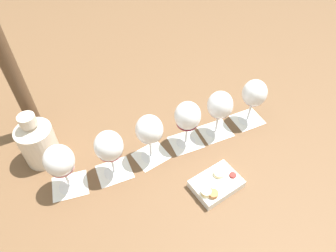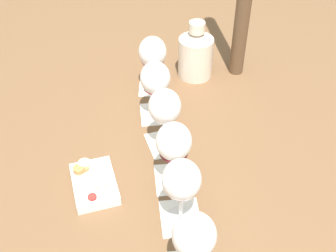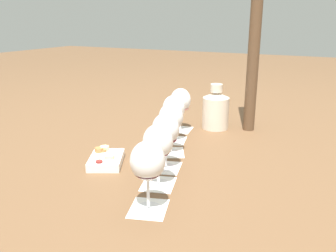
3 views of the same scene
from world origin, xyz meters
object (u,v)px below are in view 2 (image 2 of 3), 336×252
at_px(wine_glass_1, 155,80).
at_px(wine_glass_5, 194,238).
at_px(wine_glass_4, 181,182).
at_px(wine_glass_0, 153,54).
at_px(ceramic_vase, 196,53).
at_px(wine_glass_2, 165,109).
at_px(snack_dish, 94,183).
at_px(wine_glass_3, 174,144).

height_order(wine_glass_1, wine_glass_5, same).
distance_m(wine_glass_1, wine_glass_4, 0.41).
distance_m(wine_glass_0, ceramic_vase, 0.17).
xyz_separation_m(wine_glass_2, snack_dish, (0.20, -0.16, -0.11)).
xyz_separation_m(wine_glass_2, wine_glass_4, (0.26, 0.08, -0.00)).
bearing_deg(wine_glass_5, wine_glass_2, -161.99).
xyz_separation_m(ceramic_vase, snack_dish, (0.57, -0.20, -0.07)).
xyz_separation_m(wine_glass_3, wine_glass_4, (0.12, 0.04, -0.00)).
bearing_deg(wine_glass_0, snack_dish, -8.08).
distance_m(wine_glass_2, snack_dish, 0.28).
bearing_deg(snack_dish, wine_glass_4, 76.02).
bearing_deg(wine_glass_1, wine_glass_0, -165.82).
bearing_deg(wine_glass_1, wine_glass_3, 20.31).
relative_size(wine_glass_3, ceramic_vase, 0.92).
bearing_deg(wine_glass_5, snack_dish, -125.18).
relative_size(wine_glass_2, wine_glass_3, 1.00).
relative_size(wine_glass_1, wine_glass_2, 1.00).
relative_size(wine_glass_2, snack_dish, 1.01).
height_order(wine_glass_5, ceramic_vase, ceramic_vase).
relative_size(wine_glass_1, wine_glass_5, 1.00).
xyz_separation_m(wine_glass_3, wine_glass_5, (0.26, 0.08, -0.00)).
bearing_deg(snack_dish, wine_glass_3, 107.31).
xyz_separation_m(wine_glass_0, wine_glass_3, (0.41, 0.13, -0.00)).
bearing_deg(wine_glass_0, wine_glass_5, 17.90).
height_order(wine_glass_3, snack_dish, wine_glass_3).
xyz_separation_m(wine_glass_2, wine_glass_5, (0.40, 0.13, -0.00)).
bearing_deg(wine_glass_3, wine_glass_2, -160.92).
xyz_separation_m(wine_glass_1, snack_dish, (0.33, -0.10, -0.11)).
bearing_deg(ceramic_vase, wine_glass_4, 3.60).
bearing_deg(ceramic_vase, wine_glass_5, 6.33).
xyz_separation_m(wine_glass_0, snack_dish, (0.47, -0.07, -0.11)).
bearing_deg(wine_glass_4, wine_glass_0, -162.13).
height_order(wine_glass_2, wine_glass_4, same).
bearing_deg(snack_dish, ceramic_vase, 160.78).
distance_m(wine_glass_0, snack_dish, 0.49).
height_order(wine_glass_3, wine_glass_5, same).
relative_size(wine_glass_0, ceramic_vase, 0.92).
distance_m(wine_glass_3, snack_dish, 0.24).
distance_m(wine_glass_2, wine_glass_3, 0.14).
bearing_deg(wine_glass_1, wine_glass_2, 21.56).
bearing_deg(wine_glass_4, wine_glass_3, -163.17).
xyz_separation_m(wine_glass_3, snack_dish, (0.06, -0.20, -0.11)).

